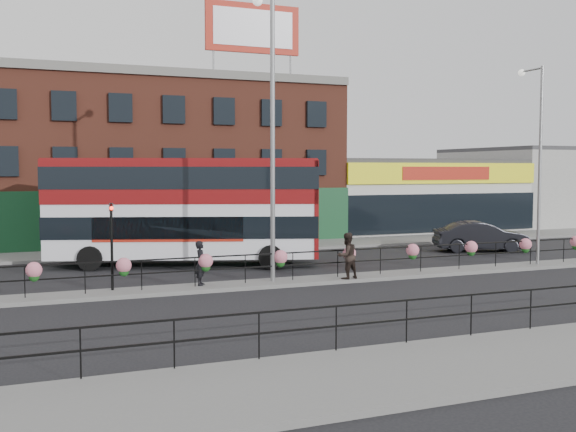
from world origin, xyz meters
name	(u,v)px	position (x,y,z in m)	size (l,w,h in m)	color
ground	(316,282)	(0.00, 0.00, 0.00)	(120.00, 120.00, 0.00)	black
south_pavement	(520,356)	(0.00, -12.00, 0.07)	(60.00, 4.00, 0.15)	slate
north_pavement	(229,248)	(0.00, 12.00, 0.07)	(60.00, 4.00, 0.15)	slate
median	(316,280)	(0.00, 0.00, 0.07)	(60.00, 1.60, 0.15)	slate
yellow_line_inner	(462,337)	(0.00, -9.70, 0.01)	(60.00, 0.10, 0.01)	gold
yellow_line_outer	(466,339)	(0.00, -9.88, 0.01)	(60.00, 0.10, 0.01)	gold
brick_building	(135,161)	(-4.00, 19.96, 5.13)	(25.00, 12.21, 10.30)	brown
supermarket	(399,194)	(16.00, 19.90, 2.65)	(15.00, 12.25, 5.30)	silver
warehouse_east	(549,186)	(30.75, 20.00, 3.15)	(14.50, 12.00, 6.30)	#A2A29D
billboard	(253,29)	(2.50, 14.99, 13.18)	(6.00, 0.29, 4.40)	#AF2011
median_railing	(316,257)	(0.00, 0.00, 1.05)	(30.04, 0.56, 1.23)	black
south_railing	(407,311)	(-2.00, -10.10, 0.96)	(20.04, 0.05, 1.12)	black
double_decker_bus	(185,200)	(-3.84, 6.53, 3.12)	(12.82, 6.82, 5.08)	white
car	(481,237)	(12.71, 5.84, 0.84)	(5.37, 3.49, 1.67)	black
pedestrian_a	(201,263)	(-4.72, 0.20, 1.00)	(0.62, 0.73, 1.70)	black
pedestrian_b	(347,256)	(1.14, -0.55, 1.09)	(1.04, 0.88, 1.87)	black
lamp_column_west	(270,108)	(-1.84, 0.34, 6.97)	(0.41, 2.02, 11.50)	gray
lamp_column_east	(537,147)	(11.35, 0.16, 5.60)	(0.33, 1.61, 9.19)	gray
traffic_light_median	(111,227)	(-8.00, 0.39, 2.47)	(0.15, 0.28, 3.65)	black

